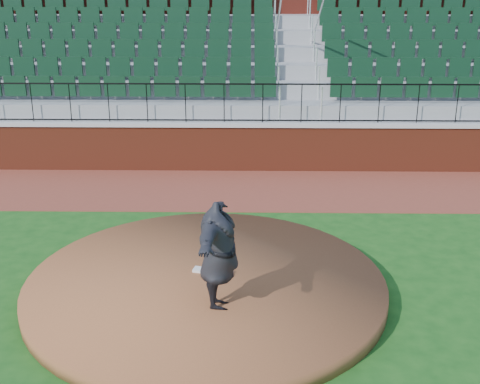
{
  "coord_description": "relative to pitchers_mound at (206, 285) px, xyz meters",
  "views": [
    {
      "loc": [
        0.17,
        -9.13,
        5.07
      ],
      "look_at": [
        0.0,
        1.5,
        1.3
      ],
      "focal_mm": 46.96,
      "sensor_mm": 36.0,
      "label": 1
    }
  ],
  "objects": [
    {
      "name": "warning_track",
      "position": [
        0.55,
        5.24,
        -0.12
      ],
      "size": [
        34.0,
        3.2,
        0.01
      ],
      "primitive_type": "cube",
      "color": "brown",
      "rests_on": "ground"
    },
    {
      "name": "field_wall",
      "position": [
        0.55,
        6.84,
        0.47
      ],
      "size": [
        34.0,
        0.35,
        1.2
      ],
      "primitive_type": "cube",
      "color": "maroon",
      "rests_on": "ground"
    },
    {
      "name": "ground",
      "position": [
        0.55,
        -0.16,
        -0.12
      ],
      "size": [
        90.0,
        90.0,
        0.0
      ],
      "primitive_type": "plane",
      "color": "#174A15",
      "rests_on": "ground"
    },
    {
      "name": "pitchers_mound",
      "position": [
        0.0,
        0.0,
        0.0
      ],
      "size": [
        5.93,
        5.93,
        0.25
      ],
      "primitive_type": "cylinder",
      "color": "brown",
      "rests_on": "ground"
    },
    {
      "name": "pitcher",
      "position": [
        0.27,
        -0.9,
        0.97
      ],
      "size": [
        0.69,
        2.12,
        1.7
      ],
      "primitive_type": "imported",
      "rotation": [
        0.0,
        0.0,
        1.51
      ],
      "color": "black",
      "rests_on": "pitchers_mound"
    },
    {
      "name": "pitching_rubber",
      "position": [
        0.11,
        0.23,
        0.15
      ],
      "size": [
        0.7,
        0.31,
        0.05
      ],
      "primitive_type": "cube",
      "rotation": [
        0.0,
        0.0,
        -0.22
      ],
      "color": "white",
      "rests_on": "pitchers_mound"
    },
    {
      "name": "wall_railing",
      "position": [
        0.55,
        6.84,
        1.67
      ],
      "size": [
        34.0,
        0.05,
        1.0
      ],
      "primitive_type": null,
      "color": "black",
      "rests_on": "wall_cap"
    },
    {
      "name": "seating_stands",
      "position": [
        0.55,
        9.57,
        2.18
      ],
      "size": [
        34.0,
        5.1,
        4.6
      ],
      "primitive_type": null,
      "color": "gray",
      "rests_on": "ground"
    },
    {
      "name": "wall_cap",
      "position": [
        0.55,
        6.84,
        1.12
      ],
      "size": [
        34.0,
        0.45,
        0.1
      ],
      "primitive_type": "cube",
      "color": "#B7B7B7",
      "rests_on": "field_wall"
    },
    {
      "name": "concourse_wall",
      "position": [
        0.55,
        12.37,
        2.62
      ],
      "size": [
        34.0,
        0.5,
        5.5
      ],
      "primitive_type": "cube",
      "color": "maroon",
      "rests_on": "ground"
    }
  ]
}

